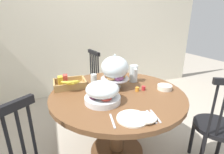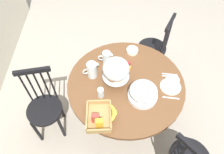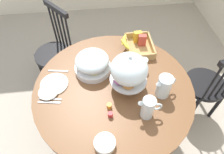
{
  "view_description": "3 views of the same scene",
  "coord_description": "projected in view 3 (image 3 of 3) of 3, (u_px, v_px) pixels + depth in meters",
  "views": [
    {
      "loc": [
        -0.65,
        -1.33,
        1.39
      ],
      "look_at": [
        -0.1,
        0.17,
        0.84
      ],
      "focal_mm": 26.65,
      "sensor_mm": 36.0,
      "label": 1
    },
    {
      "loc": [
        -1.42,
        0.22,
        2.53
      ],
      "look_at": [
        -0.1,
        0.17,
        0.84
      ],
      "focal_mm": 33.22,
      "sensor_mm": 36.0,
      "label": 2
    },
    {
      "loc": [
        0.85,
        -0.1,
        2.02
      ],
      "look_at": [
        -0.2,
        0.02,
        0.74
      ],
      "focal_mm": 32.52,
      "sensor_mm": 36.0,
      "label": 3
    }
  ],
  "objects": [
    {
      "name": "ground_plane",
      "position": [
        112.0,
        137.0,
        2.1
      ],
      "size": [
        10.0,
        10.0,
        0.0
      ],
      "primitive_type": "plane",
      "color": "#A89E8E"
    },
    {
      "name": "dining_table",
      "position": [
        113.0,
        101.0,
        1.75
      ],
      "size": [
        1.26,
        1.26,
        0.74
      ],
      "color": "brown",
      "rests_on": "ground_plane"
    },
    {
      "name": "windsor_chair_near_window",
      "position": [
        206.0,
        86.0,
        1.96
      ],
      "size": [
        0.4,
        0.41,
        0.97
      ],
      "color": "black",
      "rests_on": "ground_plane"
    },
    {
      "name": "windsor_chair_by_cabinet",
      "position": [
        55.0,
        54.0,
        2.24
      ],
      "size": [
        0.47,
        0.47,
        0.97
      ],
      "color": "black",
      "rests_on": "ground_plane"
    },
    {
      "name": "pastry_stand_with_dome",
      "position": [
        129.0,
        71.0,
        1.44
      ],
      "size": [
        0.28,
        0.28,
        0.34
      ],
      "color": "silver",
      "rests_on": "dining_table"
    },
    {
      "name": "fruit_platter_covered",
      "position": [
        92.0,
        63.0,
        1.64
      ],
      "size": [
        0.3,
        0.3,
        0.18
      ],
      "color": "silver",
      "rests_on": "dining_table"
    },
    {
      "name": "orange_juice_pitcher",
      "position": [
        148.0,
        108.0,
        1.37
      ],
      "size": [
        0.09,
        0.17,
        0.18
      ],
      "color": "silver",
      "rests_on": "dining_table"
    },
    {
      "name": "milk_pitcher",
      "position": [
        164.0,
        87.0,
        1.49
      ],
      "size": [
        0.11,
        0.18,
        0.19
      ],
      "color": "silver",
      "rests_on": "dining_table"
    },
    {
      "name": "cereal_basket",
      "position": [
        137.0,
        44.0,
        1.85
      ],
      "size": [
        0.32,
        0.3,
        0.12
      ],
      "color": "tan",
      "rests_on": "dining_table"
    },
    {
      "name": "china_plate_large",
      "position": [
        54.0,
        84.0,
        1.61
      ],
      "size": [
        0.22,
        0.22,
        0.01
      ],
      "primitive_type": "cylinder",
      "color": "white",
      "rests_on": "dining_table"
    },
    {
      "name": "china_plate_small",
      "position": [
        48.0,
        92.0,
        1.54
      ],
      "size": [
        0.15,
        0.15,
        0.01
      ],
      "primitive_type": "cylinder",
      "color": "white",
      "rests_on": "china_plate_large"
    },
    {
      "name": "cereal_bowl",
      "position": [
        105.0,
        143.0,
        1.28
      ],
      "size": [
        0.14,
        0.14,
        0.04
      ],
      "primitive_type": "cylinder",
      "color": "white",
      "rests_on": "dining_table"
    },
    {
      "name": "drinking_glass",
      "position": [
        144.0,
        64.0,
        1.67
      ],
      "size": [
        0.06,
        0.06,
        0.11
      ],
      "primitive_type": "cylinder",
      "color": "silver",
      "rests_on": "dining_table"
    },
    {
      "name": "jam_jar_strawberry",
      "position": [
        110.0,
        115.0,
        1.42
      ],
      "size": [
        0.04,
        0.04,
        0.04
      ],
      "primitive_type": "cylinder",
      "color": "#B7282D",
      "rests_on": "dining_table"
    },
    {
      "name": "jam_jar_apricot",
      "position": [
        109.0,
        106.0,
        1.46
      ],
      "size": [
        0.04,
        0.04,
        0.04
      ],
      "primitive_type": "cylinder",
      "color": "orange",
      "rests_on": "dining_table"
    },
    {
      "name": "table_knife",
      "position": [
        50.0,
        99.0,
        1.52
      ],
      "size": [
        0.04,
        0.17,
        0.01
      ],
      "primitive_type": "cube",
      "rotation": [
        0.0,
        0.0,
        4.55
      ],
      "color": "silver",
      "rests_on": "dining_table"
    },
    {
      "name": "dinner_fork",
      "position": [
        49.0,
        102.0,
        1.5
      ],
      "size": [
        0.04,
        0.17,
        0.01
      ],
      "primitive_type": "cube",
      "rotation": [
        0.0,
        0.0,
        4.55
      ],
      "color": "silver",
      "rests_on": "dining_table"
    },
    {
      "name": "soup_spoon",
      "position": [
        58.0,
        71.0,
        1.7
      ],
      "size": [
        0.04,
        0.17,
        0.01
      ],
      "primitive_type": "cube",
      "rotation": [
        0.0,
        0.0,
        4.55
      ],
      "color": "silver",
      "rests_on": "dining_table"
    }
  ]
}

